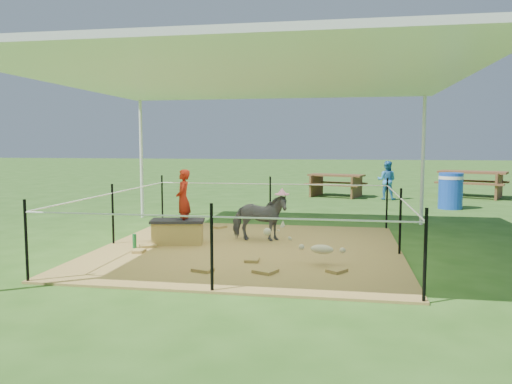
% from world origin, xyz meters
% --- Properties ---
extents(ground, '(90.00, 90.00, 0.00)m').
position_xyz_m(ground, '(0.00, 0.00, 0.00)').
color(ground, '#2D5919').
rests_on(ground, ground).
extents(hay_patch, '(4.60, 4.60, 0.03)m').
position_xyz_m(hay_patch, '(0.00, 0.00, 0.01)').
color(hay_patch, brown).
rests_on(hay_patch, ground).
extents(canopy_tent, '(6.30, 6.30, 2.90)m').
position_xyz_m(canopy_tent, '(0.00, 0.00, 2.69)').
color(canopy_tent, silver).
rests_on(canopy_tent, ground).
extents(rope_fence, '(4.54, 4.54, 1.00)m').
position_xyz_m(rope_fence, '(0.00, -0.00, 0.64)').
color(rope_fence, black).
rests_on(rope_fence, ground).
extents(straw_bale, '(0.86, 0.55, 0.35)m').
position_xyz_m(straw_bale, '(-1.21, 0.16, 0.21)').
color(straw_bale, olive).
rests_on(straw_bale, hay_patch).
extents(dark_cloth, '(0.92, 0.60, 0.04)m').
position_xyz_m(dark_cloth, '(-1.21, 0.16, 0.41)').
color(dark_cloth, black).
rests_on(dark_cloth, straw_bale).
extents(woman, '(0.29, 0.39, 0.95)m').
position_xyz_m(woman, '(-1.11, 0.16, 0.86)').
color(woman, '#A71F10').
rests_on(woman, straw_bale).
extents(green_bottle, '(0.07, 0.07, 0.22)m').
position_xyz_m(green_bottle, '(-1.76, -0.29, 0.14)').
color(green_bottle, '#176A30').
rests_on(green_bottle, hay_patch).
extents(pony, '(0.95, 0.47, 0.78)m').
position_xyz_m(pony, '(0.06, 0.61, 0.42)').
color(pony, '#46464B').
rests_on(pony, hay_patch).
extents(pink_hat, '(0.24, 0.24, 0.11)m').
position_xyz_m(pink_hat, '(0.06, 0.61, 0.87)').
color(pink_hat, pink).
rests_on(pink_hat, pony).
extents(foal, '(0.94, 0.61, 0.49)m').
position_xyz_m(foal, '(1.15, -0.89, 0.27)').
color(foal, '#C7BB92').
rests_on(foal, hay_patch).
extents(trash_barrel, '(0.78, 0.78, 0.91)m').
position_xyz_m(trash_barrel, '(4.11, 5.73, 0.46)').
color(trash_barrel, blue).
rests_on(trash_barrel, ground).
extents(picnic_table_near, '(1.95, 1.63, 0.70)m').
position_xyz_m(picnic_table_near, '(1.22, 8.21, 0.35)').
color(picnic_table_near, '#51371B').
rests_on(picnic_table_near, ground).
extents(picnic_table_far, '(2.32, 2.04, 0.81)m').
position_xyz_m(picnic_table_far, '(5.35, 8.75, 0.40)').
color(picnic_table_far, brown).
rests_on(picnic_table_far, ground).
extents(distant_person, '(0.65, 0.56, 1.14)m').
position_xyz_m(distant_person, '(2.70, 7.59, 0.57)').
color(distant_person, '#3482C5').
rests_on(distant_person, ground).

